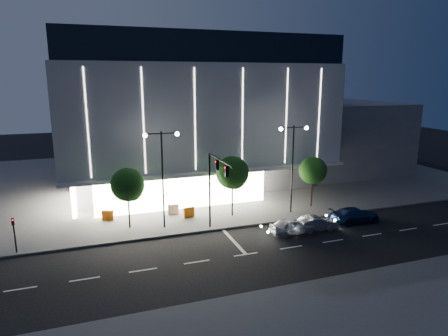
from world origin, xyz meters
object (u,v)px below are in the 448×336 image
street_lamp_west (162,165)px  street_lamp_east (293,156)px  tree_mid (233,174)px  barrier_a (108,216)px  car_second (316,223)px  barrier_c (189,212)px  tree_left (128,186)px  car_lead (293,226)px  car_third (355,215)px  barrier_b (173,209)px  tree_right (313,172)px  ped_signal_far (14,231)px  traffic_mast (215,179)px

street_lamp_west → street_lamp_east: size_ratio=1.00×
tree_mid → barrier_a: bearing=168.0°
car_second → barrier_c: car_second is taller
tree_left → barrier_a: tree_left is taller
street_lamp_west → car_lead: (10.53, -4.87, -5.24)m
car_third → barrier_b: 17.70m
tree_right → car_lead: size_ratio=1.32×
barrier_a → barrier_c: bearing=8.3°
tree_left → street_lamp_west: bearing=-18.9°
car_second → barrier_a: 19.60m
tree_left → tree_mid: (10.00, 0.00, 0.30)m
car_third → ped_signal_far: bearing=85.9°
street_lamp_west → barrier_c: 6.29m
street_lamp_west → tree_right: size_ratio=1.63×
street_lamp_west → barrier_c: street_lamp_west is taller
barrier_c → tree_left: bearing=178.8°
car_lead → barrier_a: (-15.31, 8.40, -0.06)m
tree_right → barrier_a: bearing=173.1°
tree_right → car_third: bearing=-74.0°
tree_left → barrier_c: tree_left is taller
tree_left → barrier_b: size_ratio=5.20×
car_third → barrier_c: 15.99m
tree_mid → barrier_b: size_ratio=5.59×
traffic_mast → tree_left: size_ratio=1.24×
traffic_mast → car_third: 14.31m
tree_left → barrier_b: (4.52, 2.27, -3.38)m
street_lamp_east → ped_signal_far: street_lamp_east is taller
tree_right → barrier_c: bearing=176.2°
car_lead → car_second: car_lead is taller
tree_mid → car_lead: size_ratio=1.47×
traffic_mast → tree_right: (12.03, 3.68, -1.14)m
street_lamp_east → barrier_a: (-17.78, 3.53, -5.31)m
tree_left → car_lead: tree_left is taller
barrier_c → street_lamp_east: bearing=-20.4°
car_second → ped_signal_far: bearing=85.8°
car_third → barrier_a: (-22.33, 7.82, -0.06)m
street_lamp_east → barrier_a: size_ratio=8.18×
tree_right → car_third: 6.37m
street_lamp_east → barrier_b: (-11.45, 3.29, -5.31)m
car_lead → car_third: car_lead is taller
street_lamp_east → barrier_b: 13.04m
tree_left → car_lead: (13.50, -5.89, -3.32)m
car_lead → car_second: (2.41, 0.03, -0.07)m
street_lamp_west → barrier_a: (-4.78, 3.53, -5.31)m
traffic_mast → car_second: traffic_mast is taller
traffic_mast → tree_mid: size_ratio=1.15×
tree_left → barrier_b: 6.09m
street_lamp_west → street_lamp_east: bearing=0.0°
ped_signal_far → car_second: (24.94, -3.33, -1.24)m
car_lead → car_third: 7.04m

